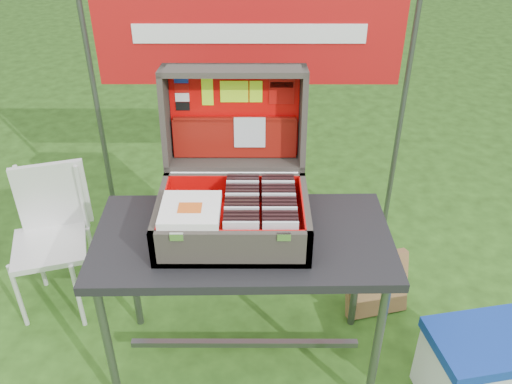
{
  "coord_description": "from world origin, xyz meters",
  "views": [
    {
      "loc": [
        0.04,
        -1.68,
        2.13
      ],
      "look_at": [
        0.04,
        0.1,
        0.97
      ],
      "focal_mm": 38.0,
      "sensor_mm": 36.0,
      "label": 1
    }
  ],
  "objects_px": {
    "cooler": "(477,370)",
    "chair": "(50,248)",
    "table": "(244,303)",
    "cardboard_box": "(377,284)",
    "suitcase": "(232,165)"
  },
  "relations": [
    {
      "from": "table",
      "to": "chair",
      "type": "xyz_separation_m",
      "value": [
        -0.99,
        0.38,
        0.01
      ]
    },
    {
      "from": "table",
      "to": "cardboard_box",
      "type": "xyz_separation_m",
      "value": [
        0.69,
        0.35,
        -0.21
      ]
    },
    {
      "from": "chair",
      "to": "cardboard_box",
      "type": "relative_size",
      "value": 2.25
    },
    {
      "from": "table",
      "to": "chair",
      "type": "relative_size",
      "value": 1.57
    },
    {
      "from": "suitcase",
      "to": "cardboard_box",
      "type": "height_order",
      "value": "suitcase"
    },
    {
      "from": "chair",
      "to": "suitcase",
      "type": "bearing_deg",
      "value": -34.48
    },
    {
      "from": "cooler",
      "to": "chair",
      "type": "bearing_deg",
      "value": 152.94
    },
    {
      "from": "table",
      "to": "cooler",
      "type": "bearing_deg",
      "value": -12.72
    },
    {
      "from": "table",
      "to": "cooler",
      "type": "relative_size",
      "value": 2.77
    },
    {
      "from": "cooler",
      "to": "chair",
      "type": "xyz_separation_m",
      "value": [
        -2.01,
        0.6,
        0.2
      ]
    },
    {
      "from": "cooler",
      "to": "chair",
      "type": "relative_size",
      "value": 0.57
    },
    {
      "from": "suitcase",
      "to": "cardboard_box",
      "type": "distance_m",
      "value": 1.18
    },
    {
      "from": "table",
      "to": "cardboard_box",
      "type": "distance_m",
      "value": 0.8
    },
    {
      "from": "table",
      "to": "cardboard_box",
      "type": "height_order",
      "value": "table"
    },
    {
      "from": "suitcase",
      "to": "cooler",
      "type": "xyz_separation_m",
      "value": [
        1.06,
        -0.28,
        -0.86
      ]
    }
  ]
}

